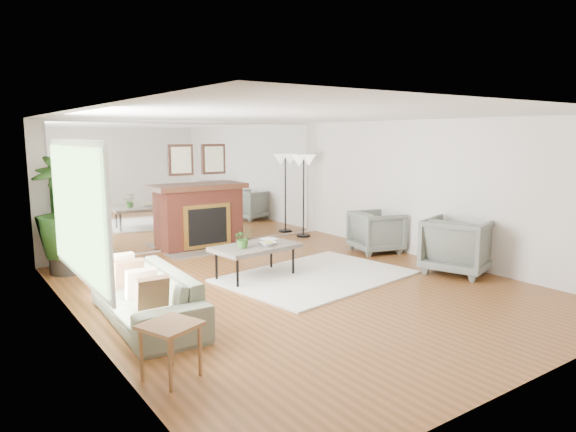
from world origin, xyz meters
TOP-DOWN VIEW (x-y plane):
  - ground at (0.00, 0.00)m, footprint 7.00×7.00m
  - wall_left at (-2.99, 0.00)m, footprint 0.02×7.00m
  - wall_right at (2.99, 0.00)m, footprint 0.02×7.00m
  - wall_back at (0.00, 3.49)m, footprint 6.00×0.02m
  - mirror_panel at (0.00, 3.47)m, footprint 5.40×0.04m
  - window_panel at (-2.96, 0.40)m, footprint 0.04×2.40m
  - fireplace at (0.00, 3.26)m, footprint 1.85×0.83m
  - area_rug at (0.56, 0.35)m, footprint 3.10×2.42m
  - coffee_table at (-0.26, 0.86)m, footprint 1.39×0.91m
  - sofa at (-2.33, -0.03)m, footprint 0.92×2.16m
  - armchair_back at (2.60, 1.10)m, footprint 1.06×1.04m
  - armchair_front at (2.60, -0.75)m, footprint 1.26×1.24m
  - side_table at (-2.65, -1.57)m, footprint 0.60×0.60m
  - potted_ficus at (-2.60, 2.89)m, footprint 1.17×1.17m
  - floor_lamp at (2.34, 3.10)m, footprint 0.59×0.33m
  - tabletop_plant at (-0.51, 0.81)m, footprint 0.31×0.27m
  - fruit_bowl at (-0.10, 0.74)m, footprint 0.26×0.26m
  - book at (0.06, 1.08)m, footprint 0.25×0.30m

SIDE VIEW (x-z plane):
  - ground at x=0.00m, z-range 0.00..0.00m
  - area_rug at x=0.56m, z-range 0.00..0.03m
  - sofa at x=-2.33m, z-range 0.00..0.62m
  - armchair_back at x=2.60m, z-range 0.00..0.79m
  - side_table at x=-2.65m, z-range 0.18..0.71m
  - armchair_front at x=2.60m, z-range 0.00..0.91m
  - coffee_table at x=-0.26m, z-range 0.22..0.74m
  - book at x=0.06m, z-range 0.53..0.54m
  - fruit_bowl at x=-0.10m, z-range 0.53..0.59m
  - fireplace at x=0.00m, z-range -0.37..1.68m
  - tabletop_plant at x=-0.51m, z-range 0.53..0.84m
  - potted_ficus at x=-2.60m, z-range 0.07..1.99m
  - wall_left at x=-2.99m, z-range 0.00..2.50m
  - wall_right at x=2.99m, z-range 0.00..2.50m
  - wall_back at x=0.00m, z-range 0.00..2.50m
  - mirror_panel at x=0.00m, z-range 0.05..2.45m
  - window_panel at x=-2.96m, z-range 0.60..2.10m
  - floor_lamp at x=2.34m, z-range 0.64..2.43m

